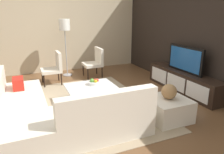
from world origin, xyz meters
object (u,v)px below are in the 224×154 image
object	(u,v)px
coffee_table	(93,96)
ottoman	(168,109)
accent_chair_near	(54,66)
floor_lamp	(65,28)
media_console	(183,81)
decorative_ball	(169,92)
accent_chair_far	(95,61)
sectional_couch	(48,113)
television	(185,59)
fruit_bowl	(94,82)

from	to	relation	value
coffee_table	ottoman	world-z (taller)	ottoman
accent_chair_near	floor_lamp	bearing A→B (deg)	155.01
media_console	decorative_ball	xyz separation A→B (m)	(1.04, -1.25, 0.29)
decorative_ball	floor_lamp	bearing A→B (deg)	-162.99
coffee_table	ottoman	distance (m)	1.55
decorative_ball	media_console	bearing A→B (deg)	129.82
decorative_ball	accent_chair_far	bearing A→B (deg)	-174.11
sectional_couch	decorative_ball	xyz separation A→B (m)	(0.52, 2.03, 0.25)
sectional_couch	accent_chair_far	distance (m)	3.09
coffee_table	decorative_ball	bearing A→B (deg)	42.69
accent_chair_near	decorative_ball	xyz separation A→B (m)	(2.88, 1.55, 0.05)
ottoman	television	bearing A→B (deg)	129.81
accent_chair_far	ottoman	bearing A→B (deg)	-3.13
accent_chair_near	ottoman	world-z (taller)	accent_chair_near
sectional_couch	decorative_ball	world-z (taller)	sectional_couch
accent_chair_near	accent_chair_far	world-z (taller)	same
coffee_table	fruit_bowl	xyz separation A→B (m)	(-0.18, 0.10, 0.23)
coffee_table	decorative_ball	world-z (taller)	decorative_ball
accent_chair_near	fruit_bowl	world-z (taller)	accent_chair_near
accent_chair_near	floor_lamp	world-z (taller)	floor_lamp
accent_chair_near	accent_chair_far	bearing A→B (deg)	109.58
coffee_table	fruit_bowl	size ratio (longest dim) A/B	3.64
television	sectional_couch	xyz separation A→B (m)	(0.52, -3.27, -0.53)
fruit_bowl	sectional_couch	bearing A→B (deg)	-53.38
coffee_table	accent_chair_far	distance (m)	2.10
sectional_couch	television	bearing A→B (deg)	99.01
television	decorative_ball	world-z (taller)	television
ottoman	coffee_table	bearing A→B (deg)	-137.31
coffee_table	fruit_bowl	world-z (taller)	fruit_bowl
accent_chair_far	decorative_ball	size ratio (longest dim) A/B	3.19
accent_chair_near	ottoman	size ratio (longest dim) A/B	1.24
media_console	floor_lamp	xyz separation A→B (m)	(-2.50, -2.33, 1.17)
television	coffee_table	world-z (taller)	television
coffee_table	accent_chair_near	distance (m)	1.83
accent_chair_near	ottoman	distance (m)	3.28
decorative_ball	coffee_table	bearing A→B (deg)	-137.31
ottoman	floor_lamp	bearing A→B (deg)	-162.99
ottoman	sectional_couch	bearing A→B (deg)	-104.37
sectional_couch	decorative_ball	bearing A→B (deg)	75.63
sectional_couch	decorative_ball	distance (m)	2.11
sectional_couch	ottoman	xyz separation A→B (m)	(0.52, 2.03, -0.08)
sectional_couch	coffee_table	xyz separation A→B (m)	(-0.62, 0.98, -0.08)
coffee_table	fruit_bowl	bearing A→B (deg)	151.31
coffee_table	accent_chair_near	world-z (taller)	accent_chair_near
ottoman	decorative_ball	bearing A→B (deg)	0.00
accent_chair_near	decorative_ball	world-z (taller)	accent_chair_near
television	floor_lamp	distance (m)	3.47
accent_chair_near	fruit_bowl	size ratio (longest dim) A/B	3.11
coffee_table	ottoman	xyz separation A→B (m)	(1.14, 1.05, -0.00)
floor_lamp	media_console	bearing A→B (deg)	42.95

